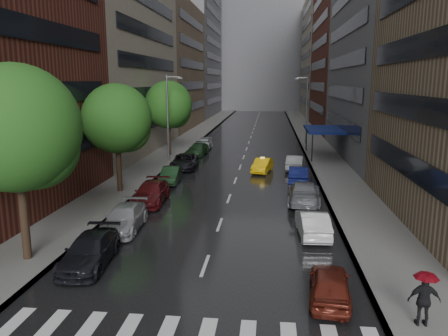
% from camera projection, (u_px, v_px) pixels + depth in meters
% --- Properties ---
extents(ground, '(220.00, 220.00, 0.00)m').
position_uv_depth(ground, '(190.00, 309.00, 16.68)').
color(ground, gray).
rests_on(ground, ground).
extents(road, '(14.00, 140.00, 0.01)m').
position_uv_depth(road, '(250.00, 139.00, 65.43)').
color(road, black).
rests_on(road, ground).
extents(sidewalk_left, '(4.00, 140.00, 0.15)m').
position_uv_depth(sidewalk_left, '(191.00, 138.00, 66.34)').
color(sidewalk_left, gray).
rests_on(sidewalk_left, ground).
extents(sidewalk_right, '(4.00, 140.00, 0.15)m').
position_uv_depth(sidewalk_right, '(311.00, 139.00, 64.49)').
color(sidewalk_right, gray).
rests_on(sidewalk_right, ground).
extents(buildings_left, '(8.00, 108.00, 38.00)m').
position_uv_depth(buildings_left, '(163.00, 35.00, 72.41)').
color(buildings_left, maroon).
rests_on(buildings_left, ground).
extents(buildings_right, '(8.05, 109.10, 36.00)m').
position_uv_depth(buildings_right, '(350.00, 38.00, 67.47)').
color(buildings_right, '#937A5B').
rests_on(buildings_right, ground).
extents(building_far, '(40.00, 14.00, 32.00)m').
position_uv_depth(building_far, '(261.00, 55.00, 128.60)').
color(building_far, slate).
rests_on(building_far, ground).
extents(tree_near, '(5.89, 5.89, 9.39)m').
position_uv_depth(tree_near, '(16.00, 128.00, 19.85)').
color(tree_near, '#382619').
rests_on(tree_near, ground).
extents(tree_mid, '(5.27, 5.27, 8.41)m').
position_uv_depth(tree_mid, '(117.00, 119.00, 32.87)').
color(tree_mid, '#382619').
rests_on(tree_mid, ground).
extents(tree_far, '(5.40, 5.40, 8.61)m').
position_uv_depth(tree_far, '(168.00, 105.00, 49.41)').
color(tree_far, '#382619').
rests_on(tree_far, ground).
extents(taxi, '(2.17, 4.20, 1.32)m').
position_uv_depth(taxi, '(262.00, 165.00, 41.52)').
color(taxi, yellow).
rests_on(taxi, ground).
extents(parked_cars_left, '(2.78, 40.66, 1.48)m').
position_uv_depth(parked_cars_left, '(171.00, 174.00, 37.26)').
color(parked_cars_left, black).
rests_on(parked_cars_left, ground).
extents(parked_cars_right, '(2.55, 30.34, 1.58)m').
position_uv_depth(parked_cars_right, '(304.00, 193.00, 30.98)').
color(parked_cars_right, maroon).
rests_on(parked_cars_right, ground).
extents(ped_red_umbrella, '(1.11, 0.82, 2.01)m').
position_uv_depth(ped_red_umbrella, '(425.00, 294.00, 15.07)').
color(ped_red_umbrella, black).
rests_on(ped_red_umbrella, sidewalk_right).
extents(street_lamp_left, '(1.74, 0.22, 9.00)m').
position_uv_depth(street_lamp_left, '(168.00, 116.00, 45.76)').
color(street_lamp_left, gray).
rests_on(street_lamp_left, sidewalk_left).
extents(street_lamp_right, '(1.74, 0.22, 9.00)m').
position_uv_depth(street_lamp_right, '(306.00, 109.00, 58.80)').
color(street_lamp_right, gray).
rests_on(street_lamp_right, sidewalk_right).
extents(awning, '(4.00, 8.00, 3.12)m').
position_uv_depth(awning, '(324.00, 130.00, 49.27)').
color(awning, navy).
rests_on(awning, sidewalk_right).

